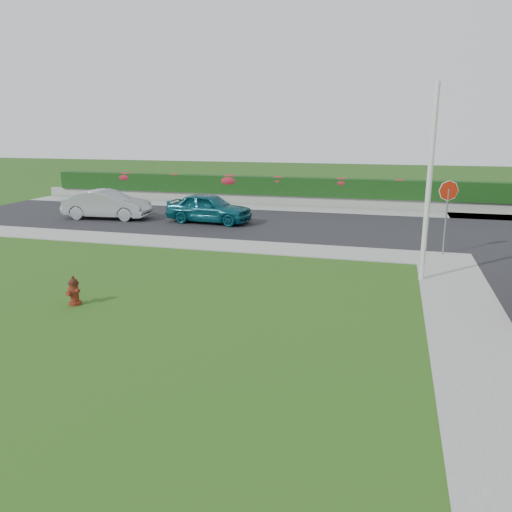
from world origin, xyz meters
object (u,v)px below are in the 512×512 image
(sedan_silver, at_px, (107,204))
(stop_sign, at_px, (448,199))
(fire_hydrant, at_px, (74,291))
(sedan_teal, at_px, (209,208))
(utility_pole, at_px, (429,185))

(sedan_silver, height_order, stop_sign, stop_sign)
(fire_hydrant, relative_size, stop_sign, 0.28)
(sedan_teal, xyz_separation_m, utility_pole, (9.74, -7.32, 2.16))
(fire_hydrant, distance_m, utility_pole, 10.52)
(stop_sign, bearing_deg, fire_hydrant, -139.26)
(utility_pole, height_order, stop_sign, utility_pole)
(stop_sign, bearing_deg, sedan_teal, 161.16)
(sedan_silver, xyz_separation_m, utility_pole, (15.23, -6.97, 2.15))
(sedan_silver, relative_size, utility_pole, 0.76)
(sedan_silver, bearing_deg, utility_pole, -119.73)
(sedan_teal, relative_size, stop_sign, 1.54)
(sedan_silver, distance_m, stop_sign, 16.55)
(fire_hydrant, xyz_separation_m, stop_sign, (9.92, 8.38, 1.70))
(sedan_teal, distance_m, utility_pole, 12.38)
(sedan_teal, xyz_separation_m, stop_sign, (10.66, -3.75, 1.31))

